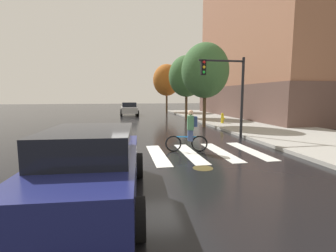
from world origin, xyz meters
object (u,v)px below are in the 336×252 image
(sedan_mid, at_px, (129,109))
(street_tree_far, at_px, (167,80))
(street_tree_near, at_px, (205,71))
(sedan_near, at_px, (91,165))
(fire_hydrant, at_px, (222,118))
(street_tree_mid, at_px, (187,76))
(cyclist, at_px, (190,131))
(manhole_cover, at_px, (203,168))
(traffic_light_near, at_px, (228,84))

(sedan_mid, relative_size, street_tree_far, 0.69)
(sedan_mid, xyz_separation_m, street_tree_near, (4.95, -11.67, 3.20))
(sedan_near, bearing_deg, fire_hydrant, 56.24)
(street_tree_far, bearing_deg, street_tree_mid, -87.95)
(sedan_mid, height_order, street_tree_near, street_tree_near)
(sedan_mid, relative_size, street_tree_near, 0.73)
(sedan_near, height_order, street_tree_near, street_tree_near)
(cyclist, distance_m, street_tree_near, 8.46)
(sedan_mid, distance_m, cyclist, 18.97)
(sedan_near, height_order, street_tree_mid, street_tree_mid)
(fire_hydrant, height_order, street_tree_mid, street_tree_mid)
(street_tree_near, relative_size, street_tree_far, 0.94)
(manhole_cover, relative_size, fire_hydrant, 0.82)
(street_tree_near, bearing_deg, fire_hydrant, 26.56)
(manhole_cover, relative_size, street_tree_mid, 0.11)
(sedan_mid, xyz_separation_m, street_tree_mid, (5.28, -5.48, 3.30))
(cyclist, height_order, fire_hydrant, cyclist)
(sedan_near, relative_size, traffic_light_near, 1.12)
(sedan_near, bearing_deg, street_tree_far, 76.25)
(traffic_light_near, relative_size, street_tree_far, 0.67)
(manhole_cover, bearing_deg, street_tree_near, 70.68)
(street_tree_mid, height_order, street_tree_far, street_tree_far)
(manhole_cover, bearing_deg, sedan_mid, 94.45)
(cyclist, bearing_deg, traffic_light_near, 43.18)
(street_tree_far, bearing_deg, sedan_near, -103.75)
(manhole_cover, xyz_separation_m, fire_hydrant, (5.09, 10.32, 0.53))
(sedan_mid, relative_size, street_tree_mid, 0.71)
(fire_hydrant, bearing_deg, cyclist, -121.15)
(sedan_mid, xyz_separation_m, cyclist, (1.83, -18.88, 0.08))
(manhole_cover, distance_m, traffic_light_near, 6.29)
(fire_hydrant, xyz_separation_m, street_tree_near, (-1.78, -0.89, 3.44))
(sedan_near, relative_size, sedan_mid, 1.10)
(fire_hydrant, bearing_deg, street_tree_near, -153.44)
(traffic_light_near, height_order, street_tree_mid, street_tree_mid)
(manhole_cover, height_order, traffic_light_near, traffic_light_near)
(sedan_near, xyz_separation_m, fire_hydrant, (8.19, 12.25, -0.29))
(sedan_mid, distance_m, street_tree_near, 13.07)
(traffic_light_near, bearing_deg, sedan_mid, 105.62)
(cyclist, bearing_deg, sedan_mid, 95.54)
(sedan_mid, height_order, traffic_light_near, traffic_light_near)
(fire_hydrant, bearing_deg, sedan_near, -123.76)
(sedan_mid, bearing_deg, manhole_cover, -85.55)
(manhole_cover, height_order, sedan_near, sedan_near)
(street_tree_far, bearing_deg, street_tree_near, -90.07)
(traffic_light_near, bearing_deg, street_tree_near, 85.22)
(sedan_mid, height_order, street_tree_mid, street_tree_mid)
(fire_hydrant, xyz_separation_m, street_tree_mid, (-1.45, 5.30, 3.53))
(sedan_near, bearing_deg, cyclist, 51.57)
(sedan_near, distance_m, street_tree_far, 27.26)
(sedan_mid, xyz_separation_m, traffic_light_near, (4.56, -16.32, 2.09))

